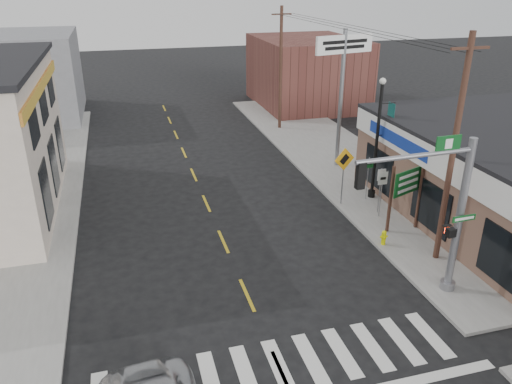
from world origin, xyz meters
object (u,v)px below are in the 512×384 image
object	(u,v)px
guide_sign	(407,189)
utility_pole_near	(453,152)
utility_pole_far	(281,68)
lamp_post	(379,130)
dance_center_sign	(343,66)
bare_tree	(508,177)
fire_hydrant	(384,237)
traffic_signal_pole	(445,203)

from	to	relation	value
guide_sign	utility_pole_near	bearing A→B (deg)	-110.26
guide_sign	utility_pole_far	xyz separation A→B (m)	(-0.24, 16.62, 2.37)
guide_sign	lamp_post	bearing A→B (deg)	61.08
dance_center_sign	utility_pole_near	size ratio (longest dim) A/B	0.89
dance_center_sign	bare_tree	bearing A→B (deg)	-93.91
utility_pole_far	fire_hydrant	bearing A→B (deg)	-101.43
lamp_post	utility_pole_near	world-z (taller)	utility_pole_near
traffic_signal_pole	utility_pole_near	distance (m)	2.69
dance_center_sign	bare_tree	xyz separation A→B (m)	(1.75, -11.17, -2.35)
utility_pole_far	dance_center_sign	bearing A→B (deg)	-91.97
utility_pole_far	lamp_post	bearing A→B (deg)	-94.55
fire_hydrant	dance_center_sign	bearing A→B (deg)	77.75
guide_sign	dance_center_sign	xyz separation A→B (m)	(0.57, 8.28, 3.76)
bare_tree	lamp_post	bearing A→B (deg)	106.30
lamp_post	utility_pole_far	world-z (taller)	utility_pole_far
fire_hydrant	lamp_post	distance (m)	5.80
traffic_signal_pole	lamp_post	xyz separation A→B (m)	(1.93, 7.99, 0.02)
guide_sign	utility_pole_far	size ratio (longest dim) A/B	0.36
guide_sign	dance_center_sign	distance (m)	9.11
traffic_signal_pole	utility_pole_near	bearing A→B (deg)	49.62
traffic_signal_pole	utility_pole_far	bearing A→B (deg)	84.32
bare_tree	traffic_signal_pole	bearing A→B (deg)	-157.87
fire_hydrant	dance_center_sign	xyz separation A→B (m)	(2.01, 9.26, 5.35)
dance_center_sign	guide_sign	bearing A→B (deg)	-106.80
lamp_post	utility_pole_far	distance (m)	13.11
fire_hydrant	traffic_signal_pole	bearing A→B (deg)	-90.76
bare_tree	utility_pole_far	distance (m)	19.70
lamp_post	bare_tree	distance (m)	6.71
traffic_signal_pole	utility_pole_far	size ratio (longest dim) A/B	0.68
dance_center_sign	traffic_signal_pole	bearing A→B (deg)	-112.02
dance_center_sign	lamp_post	bearing A→B (deg)	-104.41
traffic_signal_pole	guide_sign	size ratio (longest dim) A/B	1.91
utility_pole_near	utility_pole_far	size ratio (longest dim) A/B	1.02
fire_hydrant	bare_tree	xyz separation A→B (m)	(3.76, -1.91, 3.00)
traffic_signal_pole	bare_tree	distance (m)	4.11
guide_sign	lamp_post	world-z (taller)	lamp_post
dance_center_sign	fire_hydrant	bearing A→B (deg)	-115.09
fire_hydrant	bare_tree	size ratio (longest dim) A/B	0.15
guide_sign	bare_tree	distance (m)	3.97
utility_pole_near	traffic_signal_pole	bearing A→B (deg)	-129.49
traffic_signal_pole	lamp_post	distance (m)	8.22
bare_tree	utility_pole_near	world-z (taller)	utility_pole_near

